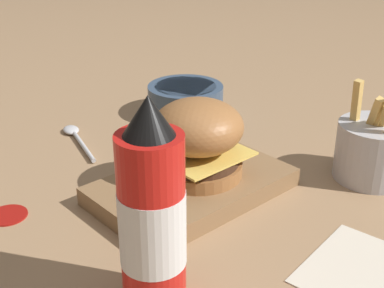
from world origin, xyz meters
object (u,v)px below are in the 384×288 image
burger (198,138)px  fries_basket (373,150)px  ketchup_bottle (152,218)px  serving_board (192,186)px  side_bowl (185,99)px  spoon (76,135)px

burger → fries_basket: 0.25m
ketchup_bottle → fries_basket: ketchup_bottle is taller
serving_board → ketchup_bottle: (-0.16, -0.13, 0.08)m
side_bowl → spoon: bearing=169.2°
ketchup_bottle → fries_basket: bearing=-0.4°
serving_board → ketchup_bottle: size_ratio=1.18×
fries_basket → spoon: bearing=121.4°
spoon → burger: bearing=-156.3°
side_bowl → spoon: (-0.21, 0.04, -0.02)m
spoon → ketchup_bottle: bearing=175.9°
burger → side_bowl: bearing=52.2°
fries_basket → side_bowl: bearing=95.8°
ketchup_bottle → spoon: size_ratio=1.48×
fries_basket → burger: bearing=146.6°
serving_board → spoon: size_ratio=1.75×
ketchup_bottle → fries_basket: 0.39m
ketchup_bottle → fries_basket: size_ratio=1.48×
ketchup_bottle → side_bowl: ketchup_bottle is taller
fries_basket → ketchup_bottle: bearing=179.6°
side_bowl → fries_basket: bearing=-84.2°
fries_basket → side_bowl: size_ratio=1.07×
serving_board → side_bowl: (0.18, 0.22, 0.02)m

